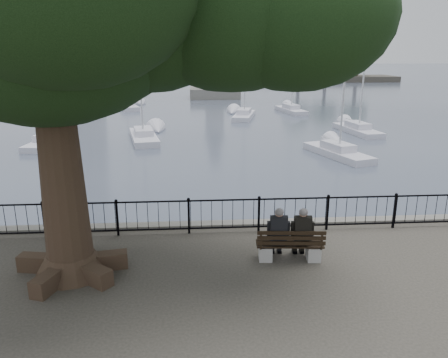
{
  "coord_description": "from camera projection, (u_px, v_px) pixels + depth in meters",
  "views": [
    {
      "loc": [
        -0.8,
        -9.08,
        5.02
      ],
      "look_at": [
        0.0,
        2.5,
        1.6
      ],
      "focal_mm": 35.0,
      "sensor_mm": 36.0,
      "label": 1
    }
  ],
  "objects": [
    {
      "name": "sailboat_a",
      "position": [
        48.0,
        141.0,
        28.77
      ],
      "size": [
        1.95,
        5.2,
        9.15
      ],
      "color": "silver",
      "rests_on": "ground"
    },
    {
      "name": "sailboat_f",
      "position": [
        244.0,
        114.0,
        40.54
      ],
      "size": [
        2.81,
        5.73,
        11.0
      ],
      "color": "silver",
      "rests_on": "ground"
    },
    {
      "name": "sailboat_g",
      "position": [
        291.0,
        109.0,
        44.21
      ],
      "size": [
        2.45,
        5.46,
        10.41
      ],
      "color": "silver",
      "rests_on": "ground"
    },
    {
      "name": "sailboat_b",
      "position": [
        144.0,
        135.0,
        30.41
      ],
      "size": [
        2.71,
        6.03,
        13.03
      ],
      "color": "silver",
      "rests_on": "ground"
    },
    {
      "name": "lion_monument",
      "position": [
        214.0,
        79.0,
        57.68
      ],
      "size": [
        6.46,
        6.46,
        9.41
      ],
      "color": "#605D57",
      "rests_on": "ground"
    },
    {
      "name": "harbor",
      "position": [
        223.0,
        241.0,
        13.18
      ],
      "size": [
        260.0,
        260.0,
        1.2
      ],
      "color": "#605D57",
      "rests_on": "ground"
    },
    {
      "name": "lighthouse",
      "position": [
        76.0,
        0.0,
        64.82
      ],
      "size": [
        10.3,
        10.3,
        31.43
      ],
      "color": "#605D57",
      "rests_on": "ground"
    },
    {
      "name": "far_shore",
      "position": [
        325.0,
        61.0,
        87.04
      ],
      "size": [
        30.0,
        8.6,
        9.18
      ],
      "color": "#33302A",
      "rests_on": "ground"
    },
    {
      "name": "sailboat_h",
      "position": [
        127.0,
        105.0,
        47.17
      ],
      "size": [
        3.32,
        6.06,
        14.88
      ],
      "color": "silver",
      "rests_on": "ground"
    },
    {
      "name": "person_left",
      "position": [
        278.0,
        235.0,
        10.81
      ],
      "size": [
        0.42,
        0.71,
        1.39
      ],
      "color": "black",
      "rests_on": "ground"
    },
    {
      "name": "bench",
      "position": [
        290.0,
        249.0,
        10.81
      ],
      "size": [
        1.69,
        0.63,
        0.87
      ],
      "color": "gray",
      "rests_on": "ground"
    },
    {
      "name": "railing",
      "position": [
        224.0,
        214.0,
        12.4
      ],
      "size": [
        22.06,
        0.06,
        1.0
      ],
      "color": "black",
      "rests_on": "ground"
    },
    {
      "name": "sailboat_c",
      "position": [
        338.0,
        151.0,
        25.81
      ],
      "size": [
        3.03,
        5.48,
        10.26
      ],
      "color": "silver",
      "rests_on": "ground"
    },
    {
      "name": "sailboat_d",
      "position": [
        358.0,
        129.0,
        33.11
      ],
      "size": [
        2.29,
        5.58,
        10.22
      ],
      "color": "silver",
      "rests_on": "ground"
    },
    {
      "name": "person_right",
      "position": [
        301.0,
        235.0,
        10.81
      ],
      "size": [
        0.42,
        0.71,
        1.39
      ],
      "color": "black",
      "rests_on": "ground"
    }
  ]
}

